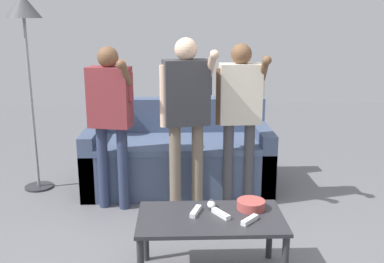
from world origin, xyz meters
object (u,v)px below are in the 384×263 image
snack_bowl (251,205)px  game_remote_nunchuk (211,204)px  coffee_table (211,225)px  couch (178,157)px  player_center (186,106)px  player_right (240,106)px  floor_lamp (24,22)px  game_remote_wand_far (221,214)px  player_left (110,109)px  game_remote_wand_near (196,211)px  game_remote_wand_spare (250,220)px

snack_bowl → game_remote_nunchuk: size_ratio=2.16×
coffee_table → snack_bowl: (0.28, 0.11, 0.09)m
couch → player_center: (0.07, -0.62, 0.65)m
snack_bowl → player_right: player_right is taller
floor_lamp → game_remote_wand_far: bearing=-44.5°
player_left → game_remote_wand_far: player_left is taller
game_remote_nunchuk → floor_lamp: bearing=137.0°
couch → snack_bowl: couch is taller
player_right → couch: bearing=140.2°
game_remote_nunchuk → game_remote_wand_near: 0.14m
couch → player_center: size_ratio=1.19×
couch → game_remote_wand_near: size_ratio=11.09×
game_remote_nunchuk → snack_bowl: bearing=-5.4°
snack_bowl → floor_lamp: size_ratio=0.10×
couch → game_remote_wand_near: couch is taller
coffee_table → player_left: 1.50m
game_remote_nunchuk → player_center: size_ratio=0.06×
snack_bowl → player_left: bearing=135.8°
game_remote_nunchuk → game_remote_wand_spare: (0.22, -0.23, -0.01)m
couch → player_center: bearing=-83.4°
game_remote_wand_spare → game_remote_wand_near: bearing=157.3°
coffee_table → player_center: (-0.13, 1.05, 0.58)m
couch → player_right: size_ratio=1.24×
game_remote_wand_near → game_remote_wand_far: size_ratio=1.05×
player_left → player_center: size_ratio=0.95×
snack_bowl → game_remote_wand_near: bearing=-170.7°
game_remote_wand_far → game_remote_nunchuk: bearing=111.9°
game_remote_wand_far → player_center: bearing=100.8°
player_center → game_remote_wand_near: (0.04, -1.00, -0.51)m
game_remote_wand_spare → player_left: bearing=129.6°
player_center → game_remote_wand_spare: (0.37, -1.14, -0.51)m
snack_bowl → game_remote_nunchuk: snack_bowl is taller
player_right → game_remote_wand_spare: bearing=-94.8°
game_remote_nunchuk → game_remote_wand_far: game_remote_nunchuk is taller
snack_bowl → floor_lamp: (-1.90, 1.55, 1.18)m
player_left → game_remote_wand_near: size_ratio=8.84×
game_remote_wand_far → game_remote_wand_spare: size_ratio=1.17×
coffee_table → game_remote_nunchuk: game_remote_nunchuk is taller
floor_lamp → player_right: size_ratio=1.29×
player_left → couch: bearing=41.4°
player_right → game_remote_wand_near: (-0.44, -1.16, -0.48)m
game_remote_wand_far → snack_bowl: bearing=26.3°
coffee_table → game_remote_wand_spare: bearing=-20.3°
coffee_table → game_remote_wand_spare: 0.26m
player_left → player_center: bearing=-8.7°
snack_bowl → floor_lamp: bearing=140.8°
coffee_table → game_remote_wand_near: size_ratio=5.77×
floor_lamp → game_remote_wand_far: (1.69, -1.66, -1.19)m
couch → player_right: (0.55, -0.46, 0.61)m
player_right → game_remote_wand_near: size_ratio=8.96×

